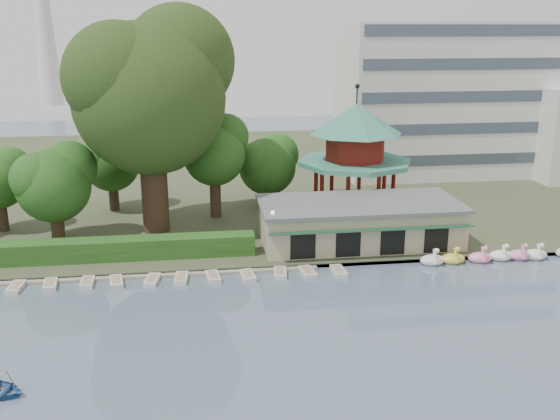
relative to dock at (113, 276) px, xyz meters
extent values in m
plane|color=slate|center=(12.00, -17.20, -0.12)|extent=(220.00, 220.00, 0.00)
cube|color=#424930|center=(12.00, 34.80, 0.08)|extent=(220.00, 70.00, 0.40)
cube|color=gray|center=(12.00, 0.10, 0.03)|extent=(220.00, 0.60, 0.30)
cube|color=gray|center=(0.00, 0.00, 0.00)|extent=(34.00, 1.60, 0.24)
cube|color=tan|center=(22.00, 4.80, 2.08)|extent=(18.00, 8.00, 3.60)
cube|color=#595B5E|center=(22.00, 4.80, 4.03)|extent=(18.60, 8.60, 0.30)
cube|color=#194C2D|center=(22.00, 0.50, 2.88)|extent=(18.00, 1.59, 0.45)
cylinder|color=tan|center=(24.00, 14.80, 0.88)|extent=(10.40, 10.40, 1.20)
cylinder|color=#378169|center=(24.00, 14.80, 5.73)|extent=(12.40, 12.40, 0.50)
cylinder|color=maroon|center=(24.00, 14.80, 7.38)|extent=(6.40, 6.40, 2.80)
cone|color=#378169|center=(24.00, 14.80, 10.38)|extent=(10.00, 10.00, 3.20)
cylinder|color=black|center=(24.00, 14.80, 12.88)|extent=(0.16, 0.16, 1.80)
cube|color=silver|center=(42.00, 32.80, 10.28)|extent=(30.00, 14.00, 20.00)
cube|color=#26551B|center=(-3.00, 3.30, 1.18)|extent=(30.00, 2.00, 1.80)
cylinder|color=black|center=(13.50, 1.80, 2.28)|extent=(0.12, 0.12, 4.00)
sphere|color=beige|center=(13.50, 1.80, 4.38)|extent=(0.36, 0.36, 0.36)
cylinder|color=#3A281C|center=(3.00, 10.80, 5.51)|extent=(2.58, 2.58, 10.47)
sphere|color=#294017|center=(3.00, 10.80, 13.26)|extent=(14.35, 14.35, 14.35)
sphere|color=#294017|center=(5.87, 12.95, 16.61)|extent=(10.76, 10.76, 10.76)
sphere|color=#294017|center=(0.49, 9.37, 15.35)|extent=(10.04, 10.04, 10.04)
cylinder|color=#3A281C|center=(-6.00, 8.80, 2.45)|extent=(1.23, 1.23, 4.34)
sphere|color=#26551B|center=(-6.00, 8.80, 5.67)|extent=(6.84, 6.84, 6.84)
sphere|color=#26551B|center=(-4.63, 9.83, 7.06)|extent=(5.13, 5.13, 5.13)
sphere|color=#26551B|center=(-7.20, 8.12, 6.53)|extent=(4.79, 4.79, 4.79)
cylinder|color=#3A281C|center=(-12.00, 12.80, 2.29)|extent=(0.95, 0.95, 4.01)
sphere|color=#26551B|center=(-10.95, 13.59, 6.54)|extent=(3.94, 3.94, 3.94)
cylinder|color=#3A281C|center=(9.00, 14.80, 2.97)|extent=(1.16, 1.16, 5.37)
sphere|color=#26551B|center=(9.00, 14.80, 6.94)|extent=(6.46, 6.46, 6.46)
sphere|color=#26551B|center=(10.29, 15.77, 8.66)|extent=(4.84, 4.84, 4.84)
sphere|color=#26551B|center=(7.87, 14.15, 8.02)|extent=(4.52, 4.52, 4.52)
cylinder|color=#3A281C|center=(15.00, 18.80, 2.05)|extent=(1.16, 1.16, 3.55)
sphere|color=#26551B|center=(15.00, 18.80, 4.68)|extent=(6.44, 6.44, 6.44)
sphere|color=#26551B|center=(16.29, 19.77, 5.81)|extent=(4.83, 4.83, 4.83)
sphere|color=#26551B|center=(13.87, 18.16, 5.39)|extent=(4.51, 4.51, 4.51)
cylinder|color=#3A281C|center=(-2.00, 18.80, 2.36)|extent=(1.08, 1.08, 4.17)
sphere|color=#26551B|center=(-2.00, 18.80, 5.45)|extent=(5.99, 5.99, 5.99)
sphere|color=#26551B|center=(-0.80, 19.70, 6.78)|extent=(4.49, 4.49, 4.49)
sphere|color=#26551B|center=(-3.05, 18.20, 6.28)|extent=(4.19, 4.19, 4.19)
ellipsoid|color=white|center=(27.16, -0.68, 0.23)|extent=(2.16, 1.44, 0.99)
cylinder|color=white|center=(27.16, -1.23, 0.78)|extent=(0.26, 0.79, 1.29)
sphere|color=white|center=(27.16, -1.53, 1.43)|extent=(0.44, 0.44, 0.44)
ellipsoid|color=yellow|center=(29.07, -0.60, 0.23)|extent=(2.16, 1.44, 0.99)
cylinder|color=yellow|center=(29.07, -1.15, 0.78)|extent=(0.26, 0.79, 1.29)
sphere|color=yellow|center=(29.07, -1.45, 1.43)|extent=(0.44, 0.44, 0.44)
ellipsoid|color=pink|center=(31.54, -0.67, 0.23)|extent=(2.16, 1.44, 0.99)
cylinder|color=pink|center=(31.54, -1.22, 0.78)|extent=(0.26, 0.79, 1.29)
sphere|color=pink|center=(31.54, -1.52, 1.43)|extent=(0.44, 0.44, 0.44)
ellipsoid|color=white|center=(33.58, -0.44, 0.23)|extent=(2.16, 1.44, 0.99)
cylinder|color=white|center=(33.58, -0.99, 0.78)|extent=(0.26, 0.79, 1.29)
sphere|color=white|center=(33.58, -1.29, 1.43)|extent=(0.44, 0.44, 0.44)
ellipsoid|color=pink|center=(35.32, -0.55, 0.23)|extent=(2.16, 1.44, 0.99)
cylinder|color=pink|center=(35.32, -1.10, 0.78)|extent=(0.26, 0.79, 1.29)
sphere|color=pink|center=(35.32, -1.40, 1.43)|extent=(0.44, 0.44, 0.44)
ellipsoid|color=white|center=(36.73, -0.64, 0.23)|extent=(2.16, 1.44, 0.99)
cylinder|color=white|center=(36.73, -1.19, 0.78)|extent=(0.26, 0.79, 1.29)
sphere|color=white|center=(36.73, -1.49, 1.43)|extent=(0.44, 0.44, 0.44)
cube|color=beige|center=(-7.28, -1.51, 0.06)|extent=(1.16, 2.36, 0.36)
cube|color=beige|center=(-4.72, -1.29, 0.06)|extent=(1.27, 2.40, 0.36)
cube|color=beige|center=(-1.87, -1.25, 0.06)|extent=(1.06, 2.33, 0.36)
cube|color=beige|center=(0.41, -1.41, 0.06)|extent=(1.35, 2.43, 0.36)
cube|color=beige|center=(3.26, -1.45, 0.06)|extent=(1.35, 2.43, 0.36)
cube|color=beige|center=(5.58, -1.40, 0.06)|extent=(1.19, 2.38, 0.36)
cube|color=beige|center=(8.17, -1.44, 0.06)|extent=(1.28, 2.41, 0.36)
cube|color=beige|center=(11.00, -1.57, 0.06)|extent=(1.30, 2.41, 0.36)
cube|color=beige|center=(13.74, -1.35, 0.06)|extent=(1.25, 2.40, 0.36)
cube|color=beige|center=(16.02, -1.45, 0.06)|extent=(1.30, 2.41, 0.36)
cube|color=beige|center=(18.65, -1.59, 0.06)|extent=(1.12, 2.35, 0.36)
cylinder|color=#3A281C|center=(-3.39, -16.55, 0.23)|extent=(0.94, 0.29, 2.01)
camera|label=1|loc=(7.23, -49.12, 19.78)|focal=40.00mm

